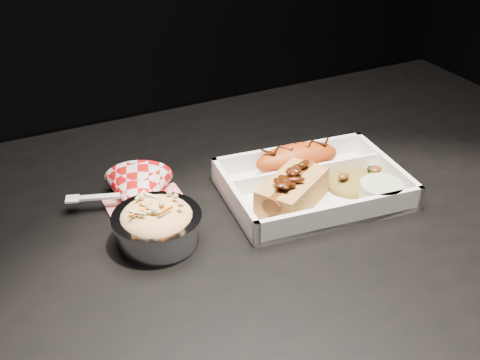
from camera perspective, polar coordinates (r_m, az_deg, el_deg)
name	(u,v)px	position (r m, az deg, el deg)	size (l,w,h in m)	color
dining_table	(278,267)	(0.89, 3.63, -8.25)	(1.20, 0.80, 0.75)	black
food_tray	(312,188)	(0.88, 6.86, -0.76)	(0.27, 0.21, 0.04)	white
fried_pastry	(297,159)	(0.91, 5.42, 2.04)	(0.13, 0.05, 0.05)	#AB4011
hotdog	(292,190)	(0.83, 4.97, -0.91)	(0.13, 0.11, 0.06)	#B9833F
fried_rice_mound	(357,176)	(0.89, 11.01, 0.35)	(0.09, 0.07, 0.03)	olive
cupcake_liner	(381,193)	(0.86, 13.21, -1.20)	(0.06, 0.06, 0.03)	#B0C595
foil_coleslaw_cup	(157,223)	(0.77, -7.88, -4.02)	(0.11, 0.11, 0.07)	silver
napkin_fork	(139,197)	(0.85, -9.58, -1.57)	(0.16, 0.14, 0.10)	red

